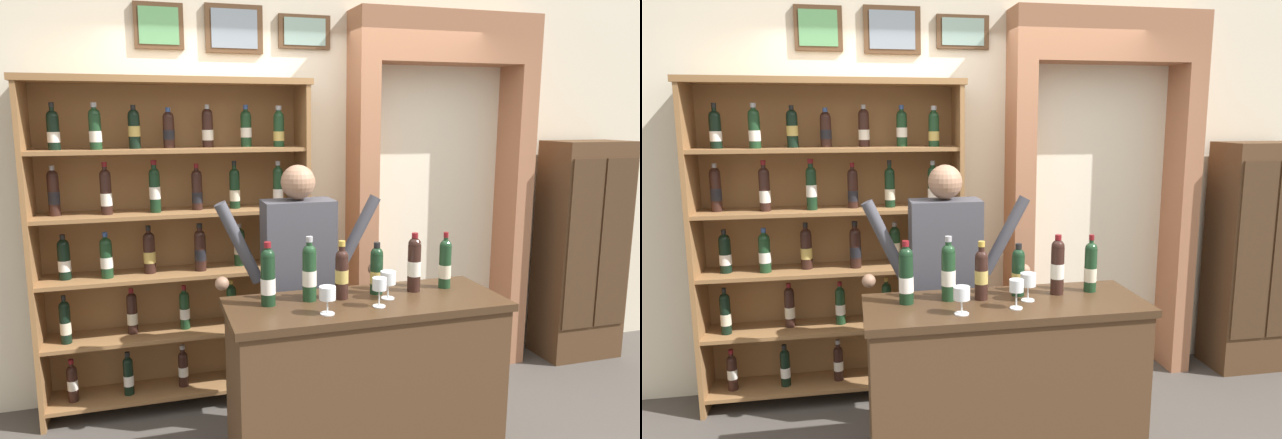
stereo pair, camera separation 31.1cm
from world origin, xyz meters
The scene contains 15 objects.
back_wall centered at (0.00, 1.39, 1.72)m, with size 12.00×0.19×3.43m.
wine_shelf centered at (-0.87, 1.15, 1.16)m, with size 1.76×0.37×2.16m.
archway_doorway centered at (1.06, 1.27, 1.53)m, with size 1.39×0.45×2.65m.
side_cabinet centered at (2.27, 1.06, 0.87)m, with size 0.63×0.40×1.74m.
tasting_counter centered at (0.02, 0.00, 0.49)m, with size 1.44×0.55×0.99m.
shopkeeper centered at (-0.20, 0.53, 1.02)m, with size 1.01×0.22×1.65m.
tasting_bottle_riserva centered at (-0.48, 0.07, 1.14)m, with size 0.08×0.08×0.33m.
tasting_bottle_chianti centered at (-0.26, 0.09, 1.14)m, with size 0.07×0.07×0.34m.
tasting_bottle_rosso centered at (-0.09, 0.07, 1.13)m, with size 0.07×0.07×0.31m.
tasting_bottle_super_tuscan centered at (0.11, 0.10, 1.12)m, with size 0.07×0.07×0.28m.
tasting_bottle_grappa centered at (0.33, 0.08, 1.14)m, with size 0.07×0.07×0.32m.
tasting_bottle_vin_santo centered at (0.52, 0.10, 1.13)m, with size 0.07×0.07×0.31m.
wine_glass_spare centered at (0.05, -0.11, 1.10)m, with size 0.07×0.07×0.15m.
wine_glass_right centered at (-0.24, -0.14, 1.09)m, with size 0.08×0.08×0.14m.
wine_glass_center centered at (0.14, 0.00, 1.10)m, with size 0.08×0.08×0.15m.
Camera 1 is at (-1.04, -2.71, 1.93)m, focal length 32.89 mm.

